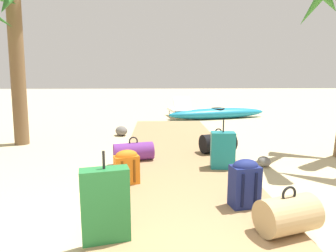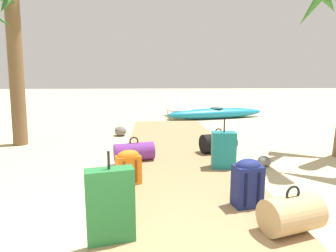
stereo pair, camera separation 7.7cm
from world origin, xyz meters
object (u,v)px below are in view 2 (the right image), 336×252
Objects in this scene: kayak at (216,113)px; suitcase_teal at (224,150)px; suitcase_green at (110,205)px; backpack_navy at (248,181)px; backpack_orange at (128,166)px; duffel_bag_black at (218,143)px; lounge_chair at (178,109)px; duffel_bag_tan at (291,214)px; duffel_bag_purple at (134,152)px.

suitcase_teal is at bearing -101.18° from kayak.
backpack_navy is at bearing 23.72° from suitcase_green.
suitcase_green is (-0.05, -1.42, 0.09)m from backpack_orange.
lounge_chair reaches higher than duffel_bag_black.
duffel_bag_tan is 2.02m from suitcase_teal.
duffel_bag_purple is at bearing -115.81° from kayak.
suitcase_teal is 0.50× the size of lounge_chair.
lounge_chair is (-0.34, 5.34, 0.06)m from duffel_bag_black.
suitcase_teal is 1.06× the size of duffel_bag_purple.
lounge_chair is (-0.14, 7.75, -0.05)m from backpack_navy.
suitcase_green is at bearing -99.01° from lounge_chair.
suitcase_teal is at bearing 53.40° from suitcase_green.
duffel_bag_purple is 0.20× the size of kayak.
duffel_bag_purple is (0.01, 1.13, -0.09)m from backpack_orange.
backpack_navy is 0.35× the size of lounge_chair.
suitcase_teal is at bearing 87.34° from backpack_navy.
suitcase_teal is 1.63m from backpack_orange.
backpack_orange is at bearing 88.10° from suitcase_green.
duffel_bag_tan is 0.85× the size of duffel_bag_purple.
duffel_bag_purple reaches higher than kayak.
backpack_orange is 1.43m from suitcase_green.
backpack_orange is 0.64× the size of duffel_bag_purple.
suitcase_green reaches higher than lounge_chair.
duffel_bag_purple is at bearing -162.67° from duffel_bag_black.
suitcase_green is 3.49m from duffel_bag_black.
lounge_chair is 1.44m from kayak.
backpack_navy is 0.66× the size of suitcase_green.
lounge_chair is at bearing 91.04° from backpack_navy.
duffel_bag_tan is at bearing -89.17° from duffel_bag_black.
backpack_navy is 1.16× the size of backpack_orange.
kayak is (2.67, 5.52, -0.05)m from duffel_bag_purple.
kayak is at bearing -13.25° from lounge_chair.
duffel_bag_tan is 0.64m from backpack_navy.
lounge_chair is at bearing 80.99° from suitcase_green.
suitcase_teal reaches higher than kayak.
duffel_bag_purple is at bearing 162.08° from suitcase_teal.
suitcase_teal is 1.43× the size of backpack_navy.
duffel_bag_purple is 2.56m from suitcase_green.
duffel_bag_purple is at bearing 89.62° from backpack_orange.
suitcase_green reaches higher than kayak.
duffel_bag_tan reaches higher than kayak.
kayak is at bearing 78.82° from suitcase_teal.
suitcase_green is at bearing -91.23° from duffel_bag_purple.
duffel_bag_black is at bearing 90.83° from duffel_bag_tan.
duffel_bag_black is 5.12m from kayak.
suitcase_green is at bearing -177.83° from duffel_bag_tan.
backpack_orange is (-1.43, 0.78, -0.04)m from backpack_navy.
duffel_bag_purple is 6.13m from kayak.
duffel_bag_black is (1.67, 3.06, -0.16)m from suitcase_green.
backpack_orange is 0.30× the size of lounge_chair.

